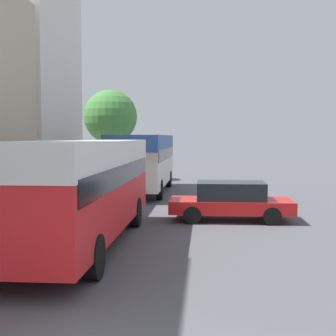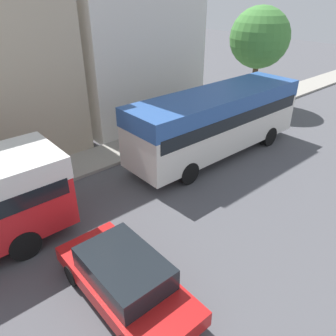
% 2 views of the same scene
% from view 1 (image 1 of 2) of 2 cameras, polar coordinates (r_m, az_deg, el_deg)
% --- Properties ---
extents(building_far_terrace, '(6.07, 7.42, 12.69)m').
position_cam_1_polar(building_far_terrace, '(27.89, -18.60, 10.33)').
color(building_far_terrace, silver).
rests_on(building_far_terrace, ground_plane).
extents(bus_lead, '(2.66, 9.73, 2.97)m').
position_cam_1_polar(bus_lead, '(13.30, -10.97, -1.20)').
color(bus_lead, red).
rests_on(bus_lead, ground_plane).
extents(bus_following, '(2.64, 9.60, 3.18)m').
position_cam_1_polar(bus_following, '(25.87, -3.01, 1.53)').
color(bus_following, silver).
rests_on(bus_following, ground_plane).
extents(car_crossing, '(4.49, 1.95, 1.43)m').
position_cam_1_polar(car_crossing, '(17.43, 7.65, -3.91)').
color(car_crossing, red).
rests_on(car_crossing, ground_plane).
extents(street_tree, '(3.84, 3.84, 6.31)m').
position_cam_1_polar(street_tree, '(33.95, -7.02, 6.21)').
color(street_tree, brown).
rests_on(street_tree, sidewalk).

